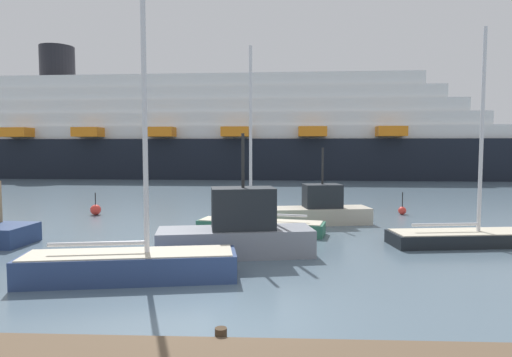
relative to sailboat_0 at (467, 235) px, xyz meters
The scene contains 9 objects.
ground_plane 12.96m from the sailboat_0, 137.37° to the right, with size 600.00×600.00×0.00m, color slate.
sailboat_0 is the anchor object (origin of this frame).
sailboat_2 14.38m from the sailboat_0, 156.37° to the right, with size 7.04×2.74×13.04m.
sailboat_3 9.50m from the sailboat_0, 166.20° to the left, with size 6.54×2.80×9.31m.
fishing_boat_0 7.99m from the sailboat_0, 139.01° to the left, with size 6.13×2.78×4.30m.
fishing_boat_1 10.24m from the sailboat_0, 166.87° to the right, with size 6.38×2.99×4.87m.
channel_buoy_0 8.87m from the sailboat_0, 91.90° to the left, with size 0.51×0.51×1.45m.
channel_buoy_1 21.42m from the sailboat_0, 158.71° to the left, with size 0.67×0.67×1.43m.
cruise_ship 51.49m from the sailboat_0, 117.39° to the left, with size 99.96×18.27×19.41m.
Camera 1 is at (1.06, -10.82, 4.30)m, focal length 30.84 mm.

